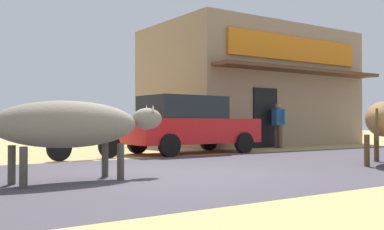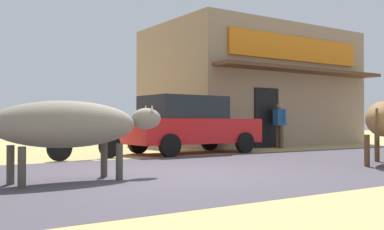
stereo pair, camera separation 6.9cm
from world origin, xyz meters
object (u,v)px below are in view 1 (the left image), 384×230
pedestrian_by_shop (278,122)px  cow_near_brown (72,125)px  parked_hatchback_car (189,124)px  parked_motorcycle (86,140)px

pedestrian_by_shop → cow_near_brown: bearing=-152.0°
parked_hatchback_car → cow_near_brown: size_ratio=1.41×
cow_near_brown → pedestrian_by_shop: bearing=28.0°
pedestrian_by_shop → parked_motorcycle: bearing=-172.2°
parked_motorcycle → cow_near_brown: bearing=-114.1°
cow_near_brown → parked_motorcycle: bearing=65.9°
parked_motorcycle → cow_near_brown: (-1.72, -3.84, 0.39)m
parked_hatchback_car → pedestrian_by_shop: bearing=7.9°
parked_motorcycle → parked_hatchback_car: bearing=7.7°
cow_near_brown → pedestrian_by_shop: pedestrian_by_shop is taller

